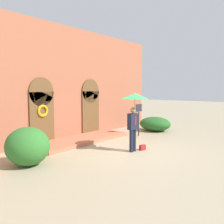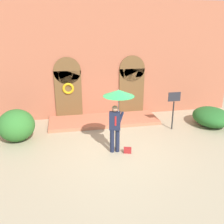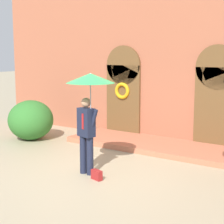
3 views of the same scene
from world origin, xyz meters
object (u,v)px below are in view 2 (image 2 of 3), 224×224
object	(u,v)px
handbag	(128,150)
shrub_left	(16,125)
shrub_right	(211,117)
person_with_umbrella	(118,102)
sign_post	(174,105)

from	to	relation	value
handbag	shrub_left	distance (m)	4.59
handbag	shrub_right	bearing A→B (deg)	37.99
handbag	shrub_right	distance (m)	4.88
person_with_umbrella	shrub_left	distance (m)	4.35
handbag	shrub_right	xyz separation A→B (m)	(4.50, 1.86, 0.31)
shrub_left	handbag	bearing A→B (deg)	-25.10
shrub_left	shrub_right	bearing A→B (deg)	-0.47
handbag	sign_post	distance (m)	3.27
sign_post	handbag	bearing A→B (deg)	-144.78
person_with_umbrella	shrub_right	distance (m)	5.33
person_with_umbrella	shrub_left	bearing A→B (deg)	155.39
person_with_umbrella	shrub_right	size ratio (longest dim) A/B	1.24
sign_post	shrub_left	world-z (taller)	sign_post
sign_post	shrub_left	size ratio (longest dim) A/B	1.16
sign_post	person_with_umbrella	bearing A→B (deg)	-151.10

